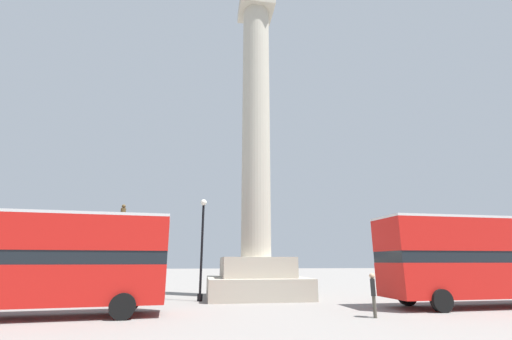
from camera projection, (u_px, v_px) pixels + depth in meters
The scene contains 7 objects.
ground_plane at pixel (256, 298), 21.54m from camera, with size 200.00×200.00×0.00m, color gray.
monument_column at pixel (256, 184), 23.45m from camera, with size 6.14×6.14×23.31m.
bus_a at pixel (487, 257), 17.70m from camera, with size 11.43×3.13×4.40m.
bus_b at pixel (37, 258), 14.11m from camera, with size 10.58×3.46×4.17m.
equestrian_statue at pixel (118, 267), 23.26m from camera, with size 3.11×2.39×6.14m.
street_lamp at pixel (202, 246), 20.36m from camera, with size 0.38×0.38×5.91m.
pedestrian_near_lamp at pixel (373, 292), 14.05m from camera, with size 0.37×0.49×1.73m.
Camera 1 is at (-3.51, -22.62, 2.17)m, focal length 24.00 mm.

